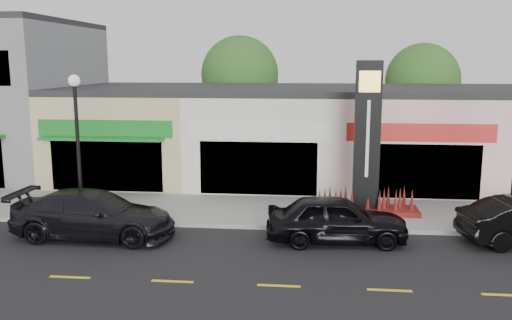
# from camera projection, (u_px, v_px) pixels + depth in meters

# --- Properties ---
(ground) EXTENTS (120.00, 120.00, 0.00)m
(ground) POSITION_uv_depth(u_px,v_px,m) (284.00, 249.00, 17.87)
(ground) COLOR black
(ground) RESTS_ON ground
(sidewalk) EXTENTS (52.00, 4.30, 0.15)m
(sidewalk) POSITION_uv_depth(u_px,v_px,m) (289.00, 211.00, 22.11)
(sidewalk) COLOR gray
(sidewalk) RESTS_ON ground
(curb) EXTENTS (52.00, 0.20, 0.15)m
(curb) POSITION_uv_depth(u_px,v_px,m) (287.00, 228.00, 19.91)
(curb) COLOR gray
(curb) RESTS_ON ground
(shop_beige) EXTENTS (7.00, 10.85, 4.80)m
(shop_beige) POSITION_uv_depth(u_px,v_px,m) (139.00, 130.00, 29.50)
(shop_beige) COLOR tan
(shop_beige) RESTS_ON ground
(shop_cream) EXTENTS (7.00, 10.01, 4.80)m
(shop_cream) POSITION_uv_depth(u_px,v_px,m) (267.00, 132.00, 28.81)
(shop_cream) COLOR beige
(shop_cream) RESTS_ON ground
(shop_pink_w) EXTENTS (7.00, 10.01, 4.80)m
(shop_pink_w) POSITION_uv_depth(u_px,v_px,m) (401.00, 134.00, 28.12)
(shop_pink_w) COLOR #CFA49E
(shop_pink_w) RESTS_ON ground
(tree_rear_west) EXTENTS (5.20, 5.20, 7.83)m
(tree_rear_west) POSITION_uv_depth(u_px,v_px,m) (240.00, 75.00, 36.41)
(tree_rear_west) COLOR #382619
(tree_rear_west) RESTS_ON ground
(tree_rear_mid) EXTENTS (4.80, 4.80, 7.29)m
(tree_rear_mid) POSITION_uv_depth(u_px,v_px,m) (422.00, 80.00, 35.28)
(tree_rear_mid) COLOR #382619
(tree_rear_mid) RESTS_ON ground
(lamp_west_near) EXTENTS (0.44, 0.44, 5.47)m
(lamp_west_near) POSITION_uv_depth(u_px,v_px,m) (77.00, 132.00, 20.48)
(lamp_west_near) COLOR black
(lamp_west_near) RESTS_ON sidewalk
(pylon_sign) EXTENTS (4.20, 1.30, 6.00)m
(pylon_sign) POSITION_uv_depth(u_px,v_px,m) (366.00, 160.00, 21.27)
(pylon_sign) COLOR #500D13
(pylon_sign) RESTS_ON sidewalk
(car_dark_sedan) EXTENTS (2.51, 5.77, 1.65)m
(car_dark_sedan) POSITION_uv_depth(u_px,v_px,m) (94.00, 215.00, 18.93)
(car_dark_sedan) COLOR black
(car_dark_sedan) RESTS_ON ground
(car_black_sedan) EXTENTS (2.25, 4.90, 1.63)m
(car_black_sedan) POSITION_uv_depth(u_px,v_px,m) (337.00, 219.00, 18.43)
(car_black_sedan) COLOR black
(car_black_sedan) RESTS_ON ground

